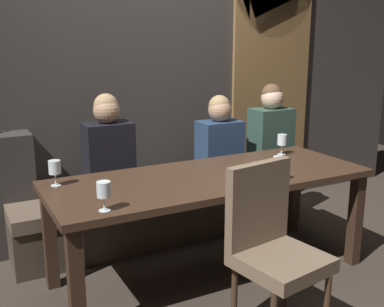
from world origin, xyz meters
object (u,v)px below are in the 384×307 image
(wine_glass_near_left, at_px, (279,164))
(espresso_cup, at_px, (243,183))
(dining_table, at_px, (211,187))
(wine_glass_far_right, at_px, (104,191))
(wine_glass_far_left, at_px, (55,168))
(wine_glass_center_back, at_px, (282,140))
(diner_redhead, at_px, (108,149))
(diner_bearded, at_px, (219,141))
(banquette_bench, at_px, (168,213))
(fork_on_table, at_px, (270,168))
(diner_far_end, at_px, (271,131))
(chair_near_side, at_px, (271,240))
(dessert_plate, at_px, (256,169))

(wine_glass_near_left, bearing_deg, espresso_cup, 179.36)
(dining_table, xyz_separation_m, wine_glass_far_right, (-0.84, -0.32, 0.20))
(wine_glass_far_left, bearing_deg, wine_glass_center_back, -0.52)
(diner_redhead, height_order, diner_bearded, diner_redhead)
(banquette_bench, height_order, fork_on_table, fork_on_table)
(banquette_bench, relative_size, diner_far_end, 3.09)
(diner_bearded, xyz_separation_m, espresso_cup, (-0.44, -1.01, -0.03))
(chair_near_side, height_order, diner_redhead, diner_redhead)
(diner_far_end, bearing_deg, diner_bearded, 177.39)
(wine_glass_center_back, height_order, espresso_cup, wine_glass_center_back)
(wine_glass_far_right, bearing_deg, wine_glass_far_left, 103.62)
(diner_redhead, distance_m, wine_glass_center_back, 1.37)
(diner_far_end, distance_m, wine_glass_far_left, 2.04)
(diner_bearded, relative_size, fork_on_table, 4.32)
(dessert_plate, bearing_deg, diner_redhead, 137.02)
(wine_glass_near_left, bearing_deg, chair_near_side, -131.15)
(wine_glass_center_back, xyz_separation_m, wine_glass_far_right, (-1.64, -0.56, -0.00))
(wine_glass_far_right, height_order, dessert_plate, wine_glass_far_right)
(wine_glass_far_right, bearing_deg, espresso_cup, -0.04)
(banquette_bench, distance_m, wine_glass_far_right, 1.46)
(dining_table, bearing_deg, wine_glass_far_left, 165.49)
(wine_glass_center_back, bearing_deg, diner_bearded, 123.54)
(dining_table, xyz_separation_m, wine_glass_far_left, (-0.98, 0.25, 0.20))
(wine_glass_far_left, distance_m, wine_glass_center_back, 1.77)
(wine_glass_near_left, bearing_deg, diner_far_end, 55.29)
(wine_glass_far_left, bearing_deg, wine_glass_near_left, -23.78)
(dining_table, distance_m, espresso_cup, 0.34)
(diner_far_end, xyz_separation_m, wine_glass_near_left, (-0.69, -0.99, 0.02))
(wine_glass_far_left, relative_size, espresso_cup, 1.37)
(wine_glass_far_left, distance_m, fork_on_table, 1.48)
(wine_glass_near_left, bearing_deg, fork_on_table, 62.42)
(chair_near_side, height_order, wine_glass_center_back, chair_near_side)
(dining_table, distance_m, diner_redhead, 0.88)
(dessert_plate, distance_m, fork_on_table, 0.14)
(wine_glass_near_left, bearing_deg, wine_glass_far_left, 156.22)
(espresso_cup, bearing_deg, dessert_plate, 42.41)
(diner_redhead, relative_size, wine_glass_center_back, 4.87)
(wine_glass_center_back, bearing_deg, espresso_cup, -143.27)
(chair_near_side, height_order, espresso_cup, chair_near_side)
(fork_on_table, bearing_deg, dessert_plate, -155.22)
(diner_redhead, xyz_separation_m, dessert_plate, (0.82, -0.77, -0.07))
(fork_on_table, bearing_deg, wine_glass_far_right, -149.69)
(diner_far_end, bearing_deg, espresso_cup, -134.22)
(diner_far_end, height_order, wine_glass_far_left, diner_far_end)
(wine_glass_center_back, distance_m, dessert_plate, 0.56)
(dining_table, relative_size, chair_near_side, 2.24)
(diner_far_end, xyz_separation_m, wine_glass_far_left, (-1.99, -0.42, 0.02))
(dining_table, distance_m, wine_glass_far_left, 1.04)
(chair_near_side, distance_m, wine_glass_center_back, 1.30)
(dessert_plate, bearing_deg, wine_glass_center_back, 32.75)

